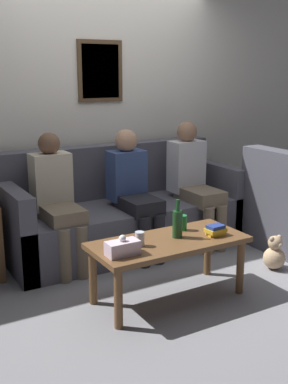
{
  "coord_description": "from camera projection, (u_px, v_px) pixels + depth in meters",
  "views": [
    {
      "loc": [
        -2.1,
        -3.48,
        1.71
      ],
      "look_at": [
        -0.11,
        -0.07,
        0.71
      ],
      "focal_mm": 45.0,
      "sensor_mm": 36.0,
      "label": 1
    }
  ],
  "objects": [
    {
      "name": "tissue_box",
      "position": [
        123.0,
        248.0,
        3.3
      ],
      "size": [
        0.23,
        0.12,
        0.14
      ],
      "color": "silver",
      "rests_on": "coffee_table"
    },
    {
      "name": "wine_bottle",
      "position": [
        177.0,
        223.0,
        3.64
      ],
      "size": [
        0.08,
        0.08,
        0.3
      ],
      "color": "#19421E",
      "rests_on": "coffee_table"
    },
    {
      "name": "couch_main",
      "position": [
        122.0,
        214.0,
        4.74
      ],
      "size": [
        2.31,
        0.91,
        0.99
      ],
      "color": "#4C4C56",
      "rests_on": "ground_plane"
    },
    {
      "name": "ground_plane",
      "position": [
        150.0,
        264.0,
        4.36
      ],
      "size": [
        16.0,
        16.0,
        0.0
      ],
      "primitive_type": "plane",
      "color": "gray"
    },
    {
      "name": "book_stack",
      "position": [
        216.0,
        230.0,
        3.7
      ],
      "size": [
        0.15,
        0.12,
        0.08
      ],
      "color": "gold",
      "rests_on": "coffee_table"
    },
    {
      "name": "soda_can",
      "position": [
        183.0,
        223.0,
        3.81
      ],
      "size": [
        0.07,
        0.07,
        0.12
      ],
      "color": "#197A38",
      "rests_on": "coffee_table"
    },
    {
      "name": "teddy_bear",
      "position": [
        274.0,
        254.0,
        4.24
      ],
      "size": [
        0.2,
        0.2,
        0.31
      ],
      "color": "tan",
      "rests_on": "ground_plane"
    },
    {
      "name": "person_middle",
      "position": [
        133.0,
        188.0,
        4.48
      ],
      "size": [
        0.34,
        0.63,
        1.18
      ],
      "color": "black",
      "rests_on": "ground_plane"
    },
    {
      "name": "coffee_table",
      "position": [
        169.0,
        248.0,
        3.62
      ],
      "size": [
        1.19,
        0.54,
        0.47
      ],
      "color": "brown",
      "rests_on": "ground_plane"
    },
    {
      "name": "wall_back",
      "position": [
        99.0,
        111.0,
        4.9
      ],
      "size": [
        9.0,
        0.08,
        2.6
      ],
      "color": "silver",
      "rests_on": "ground_plane"
    },
    {
      "name": "person_left",
      "position": [
        57.0,
        197.0,
        4.18
      ],
      "size": [
        0.34,
        0.64,
        1.19
      ],
      "color": "#756651",
      "rests_on": "ground_plane"
    },
    {
      "name": "person_right",
      "position": [
        194.0,
        179.0,
        4.8
      ],
      "size": [
        0.34,
        0.65,
        1.21
      ],
      "color": "#756651",
      "rests_on": "ground_plane"
    },
    {
      "name": "drinking_glass",
      "position": [
        140.0,
        239.0,
        3.47
      ],
      "size": [
        0.07,
        0.07,
        0.11
      ],
      "color": "silver",
      "rests_on": "coffee_table"
    }
  ]
}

